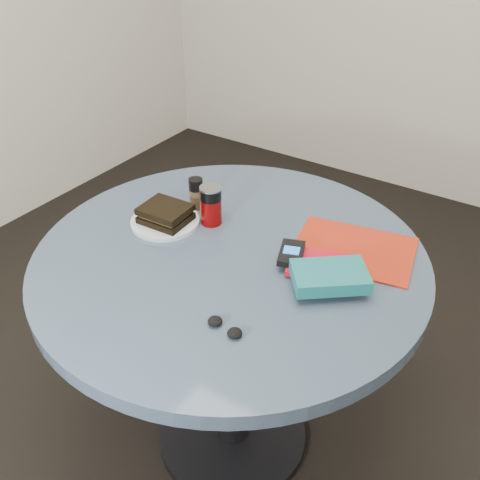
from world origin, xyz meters
The scene contains 11 objects.
ground centered at (0.00, 0.00, 0.00)m, with size 4.00×4.00×0.00m, color black.
table centered at (0.00, 0.00, 0.59)m, with size 1.00×1.00×0.75m.
plate centered at (-0.23, 0.02, 0.76)m, with size 0.19×0.19×0.01m, color silver.
sandwich centered at (-0.22, 0.01, 0.78)m, with size 0.13×0.11×0.04m.
soda_can centered at (-0.12, 0.09, 0.81)m, with size 0.06×0.06×0.11m.
pepper_grinder centered at (-0.21, 0.13, 0.80)m, with size 0.05×0.05×0.09m.
magazine centered at (0.26, 0.18, 0.75)m, with size 0.30×0.22×0.01m, color #9E210E.
red_book centered at (0.23, 0.07, 0.76)m, with size 0.17×0.11×0.01m, color #AF0D1C.
novel centered at (0.27, 0.01, 0.79)m, with size 0.17×0.11×0.03m, color #145E62.
mp3_player centered at (0.15, 0.05, 0.78)m, with size 0.09×0.11×0.02m.
headphones centered at (0.15, -0.24, 0.76)m, with size 0.09×0.04×0.02m.
Camera 1 is at (0.63, -0.91, 1.54)m, focal length 40.00 mm.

